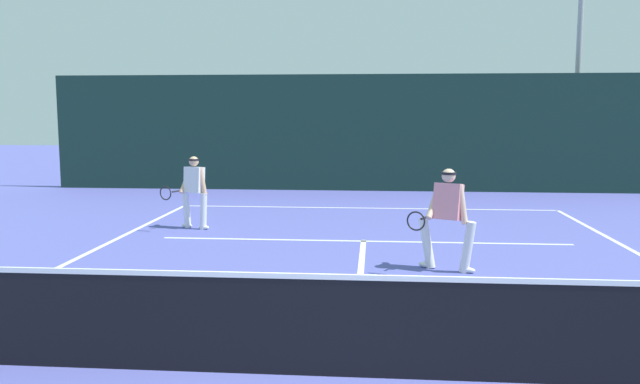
% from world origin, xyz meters
% --- Properties ---
extents(ground_plane, '(80.00, 80.00, 0.00)m').
position_xyz_m(ground_plane, '(0.00, 0.00, 0.00)').
color(ground_plane, '#5156AA').
extents(court_line_baseline_far, '(9.50, 0.10, 0.01)m').
position_xyz_m(court_line_baseline_far, '(0.00, 10.52, 0.00)').
color(court_line_baseline_far, white).
rests_on(court_line_baseline_far, ground_plane).
extents(court_line_service, '(7.75, 0.10, 0.01)m').
position_xyz_m(court_line_service, '(0.00, 6.29, 0.00)').
color(court_line_service, white).
rests_on(court_line_service, ground_plane).
extents(court_line_centre, '(0.10, 6.40, 0.01)m').
position_xyz_m(court_line_centre, '(0.00, 3.20, 0.00)').
color(court_line_centre, white).
rests_on(court_line_centre, ground_plane).
extents(tennis_net, '(10.42, 0.09, 1.09)m').
position_xyz_m(tennis_net, '(0.00, 0.00, 0.50)').
color(tennis_net, '#1E4723').
rests_on(tennis_net, ground_plane).
extents(player_near, '(1.08, 0.82, 1.58)m').
position_xyz_m(player_near, '(1.31, 4.15, 0.87)').
color(player_near, silver).
rests_on(player_near, ground_plane).
extents(player_far, '(0.96, 0.80, 1.52)m').
position_xyz_m(player_far, '(-3.56, 7.33, 0.83)').
color(player_far, silver).
rests_on(player_far, ground_plane).
extents(tennis_ball, '(0.07, 0.07, 0.07)m').
position_xyz_m(tennis_ball, '(2.01, 1.64, 0.03)').
color(tennis_ball, '#D1E033').
rests_on(tennis_ball, ground_plane).
extents(back_fence_windscreen, '(19.89, 0.12, 3.59)m').
position_xyz_m(back_fence_windscreen, '(0.00, 14.22, 1.79)').
color(back_fence_windscreen, '#162E28').
rests_on(back_fence_windscreen, ground_plane).
extents(light_pole, '(0.55, 0.44, 7.40)m').
position_xyz_m(light_pole, '(6.71, 15.93, 4.54)').
color(light_pole, '#9EA39E').
rests_on(light_pole, ground_plane).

